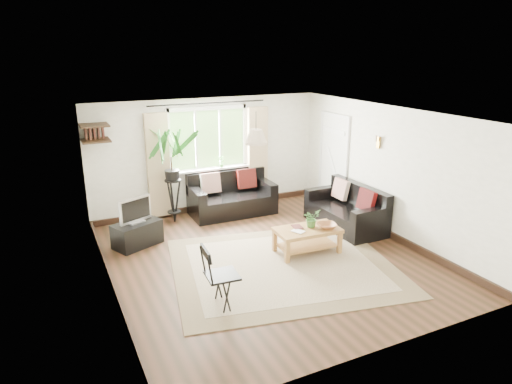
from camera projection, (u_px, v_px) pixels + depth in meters
name	position (u px, v px, depth m)	size (l,w,h in m)	color
floor	(266.00, 258.00, 7.65)	(5.50, 5.50, 0.00)	black
ceiling	(267.00, 115.00, 6.92)	(5.50, 5.50, 0.00)	white
wall_back	(208.00, 155.00, 9.65)	(5.00, 0.02, 2.40)	beige
wall_front	(382.00, 258.00, 4.92)	(5.00, 0.02, 2.40)	beige
wall_left	(105.00, 213.00, 6.25)	(0.02, 5.50, 2.40)	beige
wall_right	(389.00, 172.00, 8.32)	(0.02, 5.50, 2.40)	beige
rug	(283.00, 266.00, 7.35)	(3.48, 2.98, 0.02)	beige
window	(208.00, 139.00, 9.51)	(2.50, 0.16, 2.16)	white
door	(333.00, 163.00, 9.83)	(0.06, 0.96, 2.06)	silver
corner_shelf	(95.00, 133.00, 8.30)	(0.50, 0.50, 0.34)	black
pendant_lamp	(256.00, 133.00, 7.37)	(0.36, 0.36, 0.54)	beige
wall_sconce	(377.00, 141.00, 8.38)	(0.12, 0.12, 0.28)	beige
sofa_back	(232.00, 195.00, 9.59)	(1.75, 0.88, 0.82)	black
sofa_right	(346.00, 208.00, 8.86)	(0.84, 1.68, 0.79)	black
coffee_table	(307.00, 241.00, 7.79)	(1.09, 0.59, 0.45)	olive
table_plant	(311.00, 218.00, 7.75)	(0.28, 0.24, 0.31)	#3A6B2B
bowl	(327.00, 226.00, 7.73)	(0.32, 0.32, 0.08)	#995D34
book_a	(295.00, 233.00, 7.53)	(0.15, 0.20, 0.02)	white
book_b	(293.00, 227.00, 7.74)	(0.16, 0.21, 0.02)	#4E221F
tv_stand	(137.00, 234.00, 8.08)	(0.81, 0.46, 0.44)	black
tv	(135.00, 210.00, 7.94)	(0.62, 0.21, 0.48)	#A5A5AA
palm_stand	(172.00, 176.00, 8.98)	(0.74, 0.74, 1.90)	black
folding_chair	(222.00, 276.00, 6.10)	(0.46, 0.46, 0.89)	black
sill_plant	(221.00, 161.00, 9.69)	(0.14, 0.10, 0.27)	#2D6023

